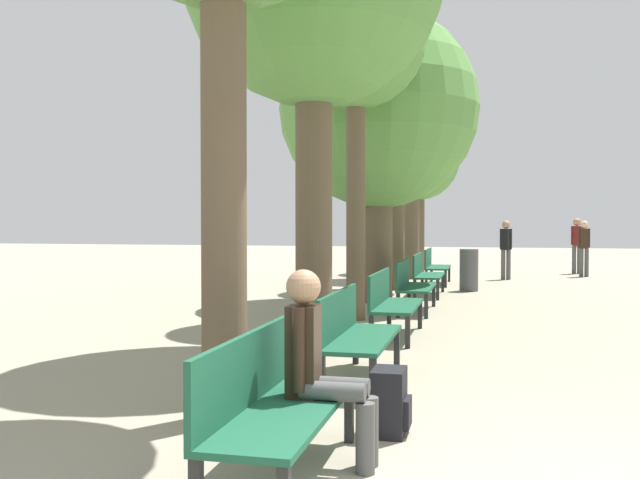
{
  "coord_description": "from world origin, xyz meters",
  "views": [
    {
      "loc": [
        -0.43,
        -3.27,
        1.56
      ],
      "look_at": [
        -2.11,
        3.92,
        1.37
      ],
      "focal_mm": 40.0,
      "sensor_mm": 36.0,
      "label": 1
    }
  ],
  "objects_px": {
    "person_seated": "(321,362)",
    "tree_row_3": "(379,111)",
    "bench_row_4": "(425,272)",
    "tree_row_2": "(356,43)",
    "bench_row_5": "(434,264)",
    "tree_row_6": "(419,161)",
    "bench_row_3": "(411,283)",
    "tree_row_5": "(411,125)",
    "trash_bin": "(469,270)",
    "backpack": "(390,402)",
    "pedestrian_far": "(577,242)",
    "tree_row_4": "(396,117)",
    "bench_row_0": "(270,397)",
    "bench_row_1": "(353,330)",
    "pedestrian_near": "(506,246)",
    "pedestrian_mid": "(584,245)",
    "bench_row_2": "(390,300)"
  },
  "relations": [
    {
      "from": "bench_row_0",
      "to": "bench_row_4",
      "type": "relative_size",
      "value": 1.0
    },
    {
      "from": "tree_row_5",
      "to": "backpack",
      "type": "bearing_deg",
      "value": -84.65
    },
    {
      "from": "tree_row_2",
      "to": "pedestrian_mid",
      "type": "distance_m",
      "value": 11.57
    },
    {
      "from": "backpack",
      "to": "bench_row_5",
      "type": "bearing_deg",
      "value": 92.65
    },
    {
      "from": "bench_row_0",
      "to": "bench_row_2",
      "type": "distance_m",
      "value": 5.45
    },
    {
      "from": "person_seated",
      "to": "backpack",
      "type": "xyz_separation_m",
      "value": [
        0.34,
        0.77,
        -0.43
      ]
    },
    {
      "from": "trash_bin",
      "to": "backpack",
      "type": "bearing_deg",
      "value": -91.55
    },
    {
      "from": "bench_row_0",
      "to": "bench_row_1",
      "type": "bearing_deg",
      "value": 90.0
    },
    {
      "from": "bench_row_1",
      "to": "backpack",
      "type": "height_order",
      "value": "bench_row_1"
    },
    {
      "from": "tree_row_2",
      "to": "trash_bin",
      "type": "xyz_separation_m",
      "value": [
        1.63,
        5.11,
        -3.87
      ]
    },
    {
      "from": "bench_row_3",
      "to": "tree_row_2",
      "type": "relative_size",
      "value": 0.32
    },
    {
      "from": "bench_row_5",
      "to": "person_seated",
      "type": "distance_m",
      "value": 13.32
    },
    {
      "from": "tree_row_6",
      "to": "pedestrian_mid",
      "type": "distance_m",
      "value": 5.3
    },
    {
      "from": "pedestrian_near",
      "to": "pedestrian_mid",
      "type": "xyz_separation_m",
      "value": [
        2.16,
        1.5,
        -0.0
      ]
    },
    {
      "from": "bench_row_0",
      "to": "tree_row_2",
      "type": "height_order",
      "value": "tree_row_2"
    },
    {
      "from": "tree_row_4",
      "to": "pedestrian_far",
      "type": "xyz_separation_m",
      "value": [
        4.61,
        6.07,
        -2.98
      ]
    },
    {
      "from": "tree_row_6",
      "to": "pedestrian_near",
      "type": "height_order",
      "value": "tree_row_6"
    },
    {
      "from": "backpack",
      "to": "pedestrian_far",
      "type": "bearing_deg",
      "value": 79.15
    },
    {
      "from": "bench_row_3",
      "to": "tree_row_5",
      "type": "distance_m",
      "value": 8.01
    },
    {
      "from": "person_seated",
      "to": "tree_row_3",
      "type": "bearing_deg",
      "value": 96.24
    },
    {
      "from": "tree_row_6",
      "to": "tree_row_4",
      "type": "bearing_deg",
      "value": -90.0
    },
    {
      "from": "tree_row_6",
      "to": "pedestrian_mid",
      "type": "xyz_separation_m",
      "value": [
        4.66,
        -0.53,
        -2.46
      ]
    },
    {
      "from": "bench_row_4",
      "to": "tree_row_2",
      "type": "relative_size",
      "value": 0.32
    },
    {
      "from": "bench_row_5",
      "to": "tree_row_6",
      "type": "relative_size",
      "value": 0.38
    },
    {
      "from": "bench_row_0",
      "to": "bench_row_4",
      "type": "bearing_deg",
      "value": 90.0
    },
    {
      "from": "person_seated",
      "to": "tree_row_4",
      "type": "bearing_deg",
      "value": 94.8
    },
    {
      "from": "pedestrian_mid",
      "to": "bench_row_1",
      "type": "bearing_deg",
      "value": -105.35
    },
    {
      "from": "pedestrian_far",
      "to": "tree_row_5",
      "type": "bearing_deg",
      "value": -147.82
    },
    {
      "from": "pedestrian_near",
      "to": "tree_row_2",
      "type": "bearing_deg",
      "value": -106.4
    },
    {
      "from": "bench_row_0",
      "to": "pedestrian_far",
      "type": "bearing_deg",
      "value": 78.01
    },
    {
      "from": "tree_row_2",
      "to": "bench_row_4",
      "type": "bearing_deg",
      "value": 79.23
    },
    {
      "from": "pedestrian_mid",
      "to": "trash_bin",
      "type": "bearing_deg",
      "value": -121.77
    },
    {
      "from": "bench_row_3",
      "to": "pedestrian_near",
      "type": "bearing_deg",
      "value": 76.48
    },
    {
      "from": "backpack",
      "to": "bench_row_4",
      "type": "bearing_deg",
      "value": 93.38
    },
    {
      "from": "bench_row_1",
      "to": "tree_row_5",
      "type": "relative_size",
      "value": 0.32
    },
    {
      "from": "backpack",
      "to": "pedestrian_near",
      "type": "xyz_separation_m",
      "value": [
        1.18,
        14.41,
        0.67
      ]
    },
    {
      "from": "bench_row_0",
      "to": "pedestrian_mid",
      "type": "distance_m",
      "value": 17.44
    },
    {
      "from": "tree_row_5",
      "to": "trash_bin",
      "type": "distance_m",
      "value": 5.13
    },
    {
      "from": "bench_row_0",
      "to": "tree_row_4",
      "type": "relative_size",
      "value": 0.34
    },
    {
      "from": "tree_row_5",
      "to": "bench_row_1",
      "type": "bearing_deg",
      "value": -86.59
    },
    {
      "from": "trash_bin",
      "to": "tree_row_4",
      "type": "bearing_deg",
      "value": 179.74
    },
    {
      "from": "bench_row_0",
      "to": "tree_row_3",
      "type": "relative_size",
      "value": 0.31
    },
    {
      "from": "bench_row_1",
      "to": "tree_row_5",
      "type": "bearing_deg",
      "value": 93.41
    },
    {
      "from": "bench_row_4",
      "to": "tree_row_2",
      "type": "height_order",
      "value": "tree_row_2"
    },
    {
      "from": "bench_row_0",
      "to": "bench_row_1",
      "type": "xyz_separation_m",
      "value": [
        0.0,
        2.73,
        0.0
      ]
    },
    {
      "from": "bench_row_1",
      "to": "pedestrian_mid",
      "type": "relative_size",
      "value": 1.11
    },
    {
      "from": "bench_row_0",
      "to": "tree_row_5",
      "type": "height_order",
      "value": "tree_row_5"
    },
    {
      "from": "bench_row_2",
      "to": "tree_row_4",
      "type": "xyz_separation_m",
      "value": [
        -0.75,
        6.65,
        3.42
      ]
    },
    {
      "from": "bench_row_0",
      "to": "bench_row_2",
      "type": "bearing_deg",
      "value": 90.0
    },
    {
      "from": "bench_row_1",
      "to": "pedestrian_far",
      "type": "height_order",
      "value": "pedestrian_far"
    }
  ]
}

